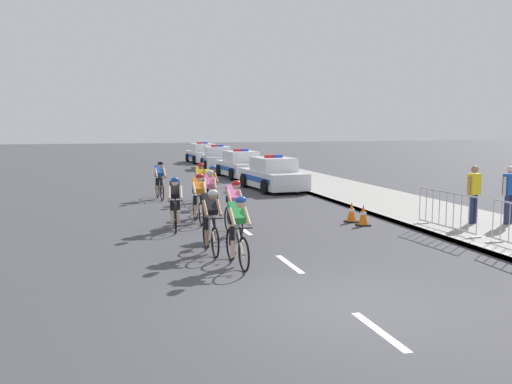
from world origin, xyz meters
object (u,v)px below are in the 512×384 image
police_car_second (240,165)px  police_car_furthest (202,154)px  cyclist_third (233,207)px  traffic_cone_mid (352,212)px  spectator_middle (474,190)px  cyclist_eighth (160,180)px  cyclist_ninth (210,186)px  police_car_nearest (273,175)px  cyclist_fifth (198,197)px  crowd_barrier_middle (446,211)px  cyclist_second (211,220)px  spectator_closest (509,191)px  cyclist_seventh (200,182)px  traffic_cone_near (363,215)px  police_car_third (217,158)px  cyclist_lead (237,230)px  cyclist_sixth (210,192)px  cyclist_fourth (175,202)px

police_car_second → police_car_furthest: size_ratio=1.01×
cyclist_third → traffic_cone_mid: bearing=15.1°
spectator_middle → cyclist_eighth: bearing=133.5°
cyclist_ninth → police_car_furthest: police_car_furthest is taller
police_car_nearest → spectator_middle: spectator_middle is taller
cyclist_fifth → crowd_barrier_middle: 7.12m
cyclist_second → cyclist_eighth: size_ratio=1.00×
cyclist_eighth → spectator_closest: spectator_closest is taller
police_car_nearest → spectator_middle: bearing=-74.5°
cyclist_seventh → spectator_closest: (7.64, -7.64, 0.30)m
traffic_cone_near → spectator_middle: bearing=-20.6°
cyclist_seventh → police_car_second: (3.85, 9.10, -0.11)m
cyclist_fifth → spectator_middle: bearing=-20.8°
police_car_furthest → cyclist_third: bearing=-98.3°
traffic_cone_mid → spectator_closest: (3.93, -2.08, 0.77)m
cyclist_third → police_car_third: bearing=79.6°
cyclist_lead → cyclist_fifth: (0.07, 5.31, 0.00)m
cyclist_sixth → police_car_third: (4.10, 18.81, -0.11)m
cyclist_lead → spectator_closest: spectator_closest is taller
cyclist_third → traffic_cone_near: bearing=6.2°
cyclist_seventh → cyclist_eighth: bearing=138.1°
cyclist_fifth → crowd_barrier_middle: size_ratio=0.74×
cyclist_sixth → cyclist_ninth: same height
cyclist_ninth → cyclist_fifth: bearing=-107.5°
cyclist_second → police_car_second: bearing=73.9°
cyclist_fifth → police_car_third: bearing=76.9°
police_car_nearest → police_car_second: size_ratio=1.01×
cyclist_sixth → spectator_closest: 9.05m
cyclist_eighth → police_car_second: police_car_second is taller
cyclist_eighth → police_car_third: police_car_third is taller
police_car_nearest → police_car_second: (-0.00, 6.08, 0.00)m
cyclist_ninth → traffic_cone_mid: cyclist_ninth is taller
cyclist_sixth → cyclist_fifth: bearing=-115.7°
cyclist_fourth → crowd_barrier_middle: size_ratio=0.74×
police_car_nearest → spectator_middle: (2.87, -10.31, 0.40)m
police_car_furthest → spectator_middle: (2.87, -28.71, 0.40)m
cyclist_lead → traffic_cone_near: bearing=37.1°
cyclist_eighth → cyclist_fourth: bearing=-91.9°
spectator_middle → police_car_nearest: bearing=105.5°
cyclist_seventh → cyclist_eighth: same height
police_car_third → police_car_furthest: (0.00, 5.85, 0.00)m
cyclist_eighth → traffic_cone_near: bearing=-55.1°
traffic_cone_near → cyclist_eighth: bearing=124.9°
traffic_cone_near → crowd_barrier_middle: bearing=-50.9°
cyclist_ninth → traffic_cone_near: (3.66, -4.76, -0.48)m
spectator_middle → cyclist_third: bearing=174.6°
cyclist_lead → cyclist_fifth: same height
cyclist_eighth → traffic_cone_near: 9.11m
police_car_furthest → crowd_barrier_middle: size_ratio=1.93×
spectator_closest → spectator_middle: 0.99m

